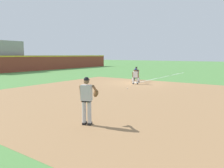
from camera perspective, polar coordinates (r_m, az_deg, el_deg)
The scene contains 10 objects.
ground_plane at distance 21.01m, azimuth 6.19°, elevation 0.22°, with size 160.00×160.00×0.00m, color #518942.
infield_dirt_patch at distance 14.69m, azimuth 2.53°, elevation -2.91°, with size 18.00×18.00×0.01m, color #9E754C.
foul_line_stripe at distance 27.99m, azimuth 13.75°, elevation 1.90°, with size 15.41×0.10×0.00m, color white.
first_base_bag at distance 21.01m, azimuth 6.19°, elevation 0.35°, with size 0.38×0.38×0.09m, color white.
baseball at distance 17.44m, azimuth 4.04°, elevation -1.14°, with size 0.07×0.07×0.07m, color white.
pitcher at distance 8.40m, azimuth -6.48°, elevation -3.60°, with size 0.81×0.60×1.86m.
first_baseman at distance 21.58m, azimuth 6.27°, elevation 2.37°, with size 0.85×0.95×1.34m.
baserunner at distance 20.24m, azimuth 6.14°, elevation 2.20°, with size 0.60×0.67×1.46m.
umpire at distance 23.08m, azimuth 6.36°, elevation 2.86°, with size 0.58×0.67×1.46m.
outfield_wall at distance 36.83m, azimuth -25.56°, elevation 4.85°, with size 48.00×0.54×2.60m.
Camera 1 is at (-18.33, -9.91, 2.68)m, focal length 35.00 mm.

